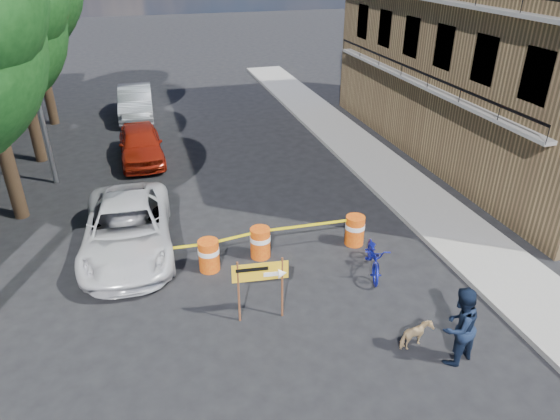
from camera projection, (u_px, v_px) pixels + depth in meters
ground at (281, 313)px, 12.04m from camera, size 120.00×120.00×0.00m
sidewalk_east at (396, 181)px, 18.61m from camera, size 2.40×40.00×0.15m
apartment_building at (526, 0)px, 18.94m from camera, size 8.00×16.00×12.00m
streetlamp at (31, 63)px, 16.59m from camera, size 1.25×0.18×8.00m
barrel_far_left at (150, 262)px, 13.13m from camera, size 0.58×0.58×0.90m
barrel_mid_left at (209, 255)px, 13.43m from camera, size 0.58×0.58×0.90m
barrel_mid_right at (260, 242)px, 14.01m from camera, size 0.58×0.58×0.90m
barrel_far_right at (355, 230)px, 14.61m from camera, size 0.58×0.58×0.90m
detour_sign at (267, 276)px, 11.32m from camera, size 1.29×0.29×1.66m
pedestrian at (459, 326)px, 10.26m from camera, size 1.06×0.93×1.84m
bicycle at (375, 243)px, 13.13m from camera, size 0.91×1.12×1.84m
dog at (416, 336)px, 10.88m from camera, size 0.82×0.54×0.64m
suv_white at (128, 229)px, 14.15m from camera, size 2.66×5.36×1.46m
sedan_red at (141, 144)px, 20.25m from camera, size 1.78×4.19×1.41m
sedan_silver at (136, 102)px, 25.44m from camera, size 1.78×4.71×1.54m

